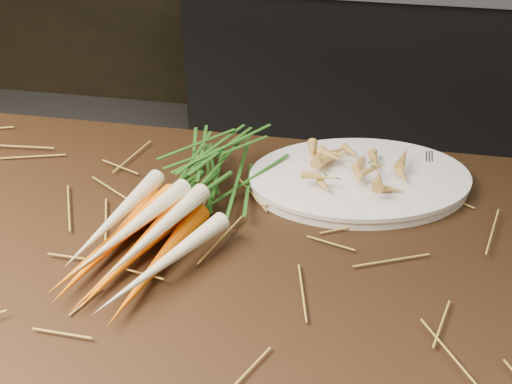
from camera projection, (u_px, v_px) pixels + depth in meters
back_counter at (406, 69)px, 2.76m from camera, size 1.82×0.62×0.84m
straw_bedding at (270, 243)px, 1.00m from camera, size 1.40×0.60×0.02m
root_veg_bunch at (184, 195)px, 1.05m from camera, size 0.28×0.53×0.09m
serving_platter at (359, 182)px, 1.14m from camera, size 0.44×0.34×0.02m
roasted_veg_heap at (361, 167)px, 1.13m from camera, size 0.22×0.18×0.04m
serving_fork at (440, 180)px, 1.13m from camera, size 0.02×0.15×0.00m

